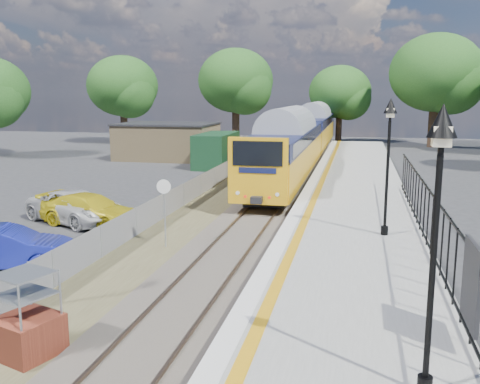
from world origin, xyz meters
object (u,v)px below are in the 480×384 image
(victorian_lamp_south, at_px, (438,185))
(car_yellow, at_px, (90,210))
(brick_plinth, at_px, (27,317))
(train, at_px, (304,135))
(victorian_lamp_north, at_px, (389,135))
(car_white, at_px, (76,207))
(speed_sign, at_px, (164,202))
(car_blue, at_px, (6,248))

(victorian_lamp_south, xyz_separation_m, car_yellow, (-12.41, 12.37, -3.62))
(brick_plinth, bearing_deg, car_yellow, 111.61)
(train, bearing_deg, victorian_lamp_south, -81.13)
(victorian_lamp_south, bearing_deg, car_yellow, 135.09)
(victorian_lamp_north, height_order, car_white, victorian_lamp_north)
(train, bearing_deg, car_yellow, -106.81)
(victorian_lamp_south, height_order, speed_sign, victorian_lamp_south)
(car_yellow, bearing_deg, car_white, 78.20)
(car_yellow, bearing_deg, victorian_lamp_north, -89.86)
(brick_plinth, distance_m, car_blue, 6.72)
(train, distance_m, brick_plinth, 34.11)
(victorian_lamp_north, xyz_separation_m, brick_plinth, (-7.80, -8.76, -3.37))
(speed_sign, xyz_separation_m, car_yellow, (-4.41, 2.67, -1.06))
(speed_sign, bearing_deg, car_blue, -151.42)
(train, height_order, car_blue, train)
(victorian_lamp_south, distance_m, speed_sign, 12.83)
(train, xyz_separation_m, car_yellow, (-6.91, -22.86, -1.66))
(train, relative_size, brick_plinth, 21.15)
(victorian_lamp_north, bearing_deg, victorian_lamp_south, -88.85)
(brick_plinth, bearing_deg, train, 85.79)
(victorian_lamp_north, distance_m, brick_plinth, 12.20)
(train, relative_size, car_yellow, 8.75)
(train, relative_size, car_white, 8.15)
(victorian_lamp_north, relative_size, brick_plinth, 2.38)
(train, distance_m, speed_sign, 25.66)
(brick_plinth, relative_size, car_white, 0.39)
(brick_plinth, bearing_deg, car_blue, 129.46)
(victorian_lamp_south, height_order, car_blue, victorian_lamp_south)
(car_blue, bearing_deg, car_yellow, -16.88)
(car_blue, bearing_deg, car_white, -9.06)
(victorian_lamp_south, distance_m, train, 35.71)
(train, relative_size, car_blue, 9.64)
(victorian_lamp_north, distance_m, speed_sign, 8.21)
(victorian_lamp_north, relative_size, train, 0.11)
(car_white, bearing_deg, brick_plinth, -130.32)
(car_blue, relative_size, car_yellow, 0.91)
(car_blue, distance_m, car_yellow, 5.94)
(speed_sign, relative_size, car_white, 0.52)
(victorian_lamp_south, xyz_separation_m, train, (-5.50, 35.23, -1.96))
(victorian_lamp_north, relative_size, car_white, 0.92)
(victorian_lamp_south, xyz_separation_m, speed_sign, (-8.00, 9.70, -2.56))
(victorian_lamp_north, distance_m, car_white, 13.85)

